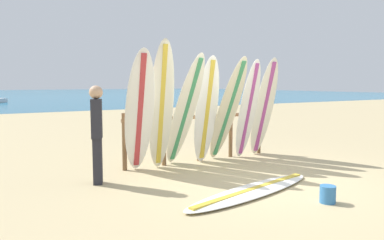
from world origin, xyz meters
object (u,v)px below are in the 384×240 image
at_px(surfboard_leaning_center, 207,110).
at_px(surfboard_leaning_left, 161,106).
at_px(surfboard_leaning_far_left, 140,112).
at_px(surfboard_leaning_right, 248,110).
at_px(surfboard_leaning_center_left, 185,111).
at_px(surfboard_leaning_center_right, 228,110).
at_px(surfboard_rack, 199,129).
at_px(sand_bucket, 328,194).
at_px(surfboard_leaning_far_right, 264,108).
at_px(surfboard_lying_on_sand, 253,191).
at_px(beachgoer_standing, 97,130).

bearing_deg(surfboard_leaning_center, surfboard_leaning_left, -177.05).
distance_m(surfboard_leaning_far_left, surfboard_leaning_right, 2.58).
distance_m(surfboard_leaning_center_left, surfboard_leaning_center_right, 1.05).
bearing_deg(surfboard_rack, surfboard_leaning_center, -94.08).
bearing_deg(surfboard_rack, sand_bucket, -89.24).
distance_m(surfboard_leaning_far_right, sand_bucket, 3.53).
distance_m(surfboard_lying_on_sand, sand_bucket, 1.10).
relative_size(surfboard_leaning_far_right, sand_bucket, 9.14).
distance_m(surfboard_leaning_center_right, beachgoer_standing, 2.95).
distance_m(surfboard_lying_on_sand, beachgoer_standing, 2.74).
xyz_separation_m(surfboard_lying_on_sand, sand_bucket, (0.60, -0.92, 0.09)).
bearing_deg(beachgoer_standing, sand_bucket, -47.04).
bearing_deg(surfboard_leaning_far_left, surfboard_leaning_center_right, -0.68).
relative_size(surfboard_leaning_far_right, surfboard_lying_on_sand, 0.77).
distance_m(surfboard_leaning_center_left, sand_bucket, 3.21).
relative_size(surfboard_leaning_center_left, surfboard_leaning_far_right, 1.00).
height_order(surfboard_leaning_left, surfboard_leaning_center, surfboard_leaning_left).
height_order(surfboard_leaning_far_right, beachgoer_standing, surfboard_leaning_far_right).
distance_m(surfboard_leaning_far_left, surfboard_leaning_center, 1.53).
distance_m(surfboard_leaning_left, beachgoer_standing, 1.43).
relative_size(surfboard_rack, surfboard_leaning_left, 1.40).
height_order(surfboard_leaning_far_left, surfboard_leaning_center_right, surfboard_leaning_far_left).
height_order(surfboard_leaning_far_left, sand_bucket, surfboard_leaning_far_left).
xyz_separation_m(surfboard_rack, sand_bucket, (0.04, -3.36, -0.57)).
height_order(surfboard_leaning_right, sand_bucket, surfboard_leaning_right).
bearing_deg(surfboard_leaning_right, surfboard_leaning_far_right, 5.84).
bearing_deg(surfboard_leaning_left, sand_bucket, -68.99).
height_order(surfboard_leaning_center, sand_bucket, surfboard_leaning_center).
relative_size(surfboard_leaning_far_left, surfboard_leaning_center, 1.03).
xyz_separation_m(surfboard_leaning_center, sand_bucket, (0.07, -3.04, -1.01)).
bearing_deg(surfboard_leaning_center_left, surfboard_leaning_right, -0.33).
xyz_separation_m(surfboard_leaning_right, surfboard_lying_on_sand, (-1.59, -2.05, -1.08)).
bearing_deg(surfboard_leaning_far_left, surfboard_lying_on_sand, -64.39).
bearing_deg(surfboard_rack, beachgoer_standing, -164.44).
xyz_separation_m(surfboard_leaning_center_left, surfboard_leaning_right, (1.61, -0.01, -0.03)).
distance_m(surfboard_rack, surfboard_leaning_center, 0.54).
distance_m(surfboard_leaning_left, surfboard_leaning_far_right, 2.66).
bearing_deg(surfboard_rack, surfboard_leaning_left, -160.84).
bearing_deg(surfboard_leaning_far_left, surfboard_leaning_center, 1.86).
relative_size(surfboard_rack, surfboard_leaning_far_right, 1.56).
xyz_separation_m(surfboard_rack, surfboard_leaning_left, (-1.10, -0.38, 0.56)).
relative_size(surfboard_rack, surfboard_leaning_center_right, 1.57).
relative_size(surfboard_rack, surfboard_leaning_center_left, 1.55).
distance_m(surfboard_rack, surfboard_leaning_far_right, 1.65).
relative_size(surfboard_leaning_center, surfboard_leaning_right, 1.02).
distance_m(surfboard_leaning_far_left, surfboard_leaning_center_right, 2.03).
relative_size(surfboard_leaning_center_right, sand_bucket, 9.08).
bearing_deg(surfboard_leaning_center, surfboard_leaning_far_right, -0.54).
xyz_separation_m(surfboard_leaning_center, beachgoer_standing, (-2.43, -0.36, -0.22)).
relative_size(surfboard_leaning_left, surfboard_leaning_right, 1.13).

